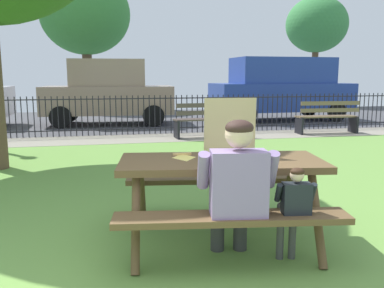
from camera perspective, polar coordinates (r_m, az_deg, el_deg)
The scene contains 15 objects.
ground at distance 4.64m, azimuth -11.71°, elevation -9.76°, with size 28.00×12.24×0.02m, color #689741.
cobblestone_walkway at distance 9.92m, azimuth -11.95°, elevation 0.58°, with size 28.00×1.40×0.01m, color gray.
street_asphalt at distance 14.26m, azimuth -12.01°, elevation 3.26°, with size 28.00×7.34×0.01m, color #424247.
picnic_table_foreground at distance 3.69m, azimuth 4.08°, elevation -4.80°, with size 1.99×1.72×0.79m.
pizza_box_open at distance 3.67m, azimuth 5.69°, elevation -0.12°, with size 0.54×0.56×0.54m.
pizza_slice_on_table at distance 3.75m, azimuth -1.18°, elevation -1.72°, with size 0.18×0.27×0.02m.
adult_at_table at distance 3.20m, azimuth 6.17°, elevation -5.96°, with size 0.63×0.63×1.19m.
child_at_table at distance 3.32m, azimuth 13.92°, elevation -8.39°, with size 0.32×0.32×0.82m.
iron_fence_streetside at distance 10.56m, azimuth -12.06°, elevation 3.93°, with size 23.79×0.03×1.00m.
park_bench_center at distance 10.03m, azimuth 2.09°, elevation 3.30°, with size 1.63×0.57×0.85m.
park_bench_right at distance 11.26m, azimuth 18.32°, elevation 3.51°, with size 1.62×0.54×0.85m.
parked_car_left at distance 12.95m, azimuth -11.56°, elevation 7.17°, with size 3.99×2.01×1.98m.
parked_car_center at distance 14.19m, azimuth 12.34°, elevation 7.68°, with size 4.64×2.04×2.08m.
far_tree_midleft at distance 19.17m, azimuth -14.66°, elevation 17.07°, with size 3.88×3.88×5.88m.
far_tree_center at distance 21.71m, azimuth 16.97°, elevation 15.55°, with size 2.98×2.98×5.30m.
Camera 1 is at (0.02, -2.27, 1.51)m, focal length 38.28 mm.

